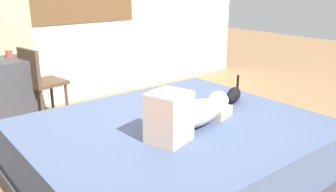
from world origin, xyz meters
TOP-DOWN VIEW (x-y plane):
  - ground_plane at (0.00, 0.00)m, footprint 16.00×16.00m
  - bed at (-0.04, -0.09)m, footprint 2.20×1.88m
  - person_lying at (0.01, -0.22)m, footprint 0.93×0.49m
  - cat at (0.69, -0.03)m, footprint 0.32×0.23m
  - cup at (-0.60, 2.06)m, footprint 0.07×0.07m
  - chair_by_desk at (-0.39, 1.80)m, footprint 0.44×0.44m
  - curtain_left at (-0.48, 2.28)m, footprint 0.44×0.06m

SIDE VIEW (x-z plane):
  - ground_plane at x=0.00m, z-range 0.00..0.00m
  - bed at x=-0.04m, z-range 0.00..0.50m
  - chair_by_desk at x=-0.39m, z-range 0.08..0.94m
  - cat at x=0.69m, z-range 0.46..0.67m
  - person_lying at x=0.01m, z-range 0.45..0.79m
  - cup at x=-0.60m, z-range 0.74..0.82m
  - curtain_left at x=-0.48m, z-range 0.00..2.57m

